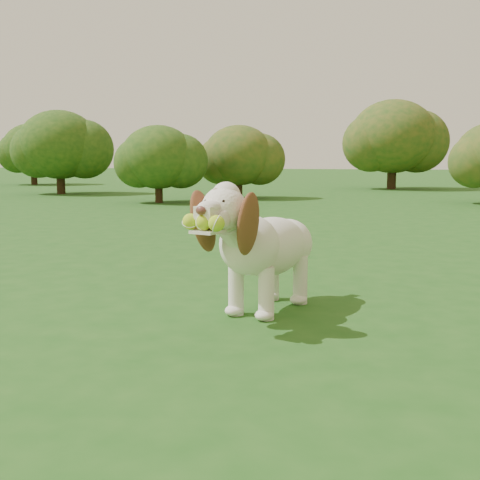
# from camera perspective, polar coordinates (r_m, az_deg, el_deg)

# --- Properties ---
(ground) EXTENTS (80.00, 80.00, 0.00)m
(ground) POSITION_cam_1_polar(r_m,az_deg,el_deg) (3.77, 4.57, -5.11)
(ground) COLOR #1C4E16
(ground) RESTS_ON ground
(dog) EXTENTS (0.60, 1.10, 0.73)m
(dog) POSITION_cam_1_polar(r_m,az_deg,el_deg) (3.24, 2.06, -0.24)
(dog) COLOR white
(dog) RESTS_ON ground
(shrub_a) EXTENTS (1.38, 1.38, 1.43)m
(shrub_a) POSITION_cam_1_polar(r_m,az_deg,el_deg) (11.33, -7.76, 7.78)
(shrub_a) COLOR #382314
(shrub_a) RESTS_ON ground
(shrub_i) EXTENTS (2.27, 2.27, 2.35)m
(shrub_i) POSITION_cam_1_polar(r_m,az_deg,el_deg) (16.60, 14.31, 9.48)
(shrub_i) COLOR #382314
(shrub_i) RESTS_ON ground
(shrub_e) EXTENTS (1.85, 1.85, 1.91)m
(shrub_e) POSITION_cam_1_polar(r_m,az_deg,el_deg) (14.54, -16.76, 8.64)
(shrub_e) COLOR #382314
(shrub_e) RESTS_ON ground
(shrub_g) EXTENTS (1.81, 1.81, 1.88)m
(shrub_g) POSITION_cam_1_polar(r_m,az_deg,el_deg) (19.74, -19.05, 8.19)
(shrub_g) COLOR #382314
(shrub_g) RESTS_ON ground
(shrub_b) EXTENTS (1.44, 1.44, 1.50)m
(shrub_b) POSITION_cam_1_polar(r_m,az_deg,el_deg) (12.39, -0.11, 8.02)
(shrub_b) COLOR #382314
(shrub_b) RESTS_ON ground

